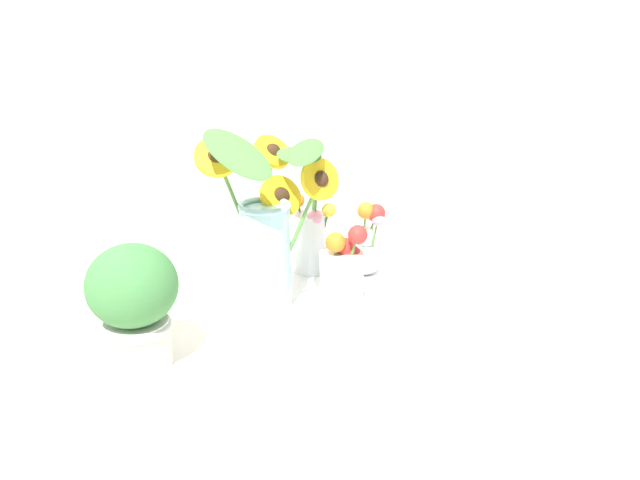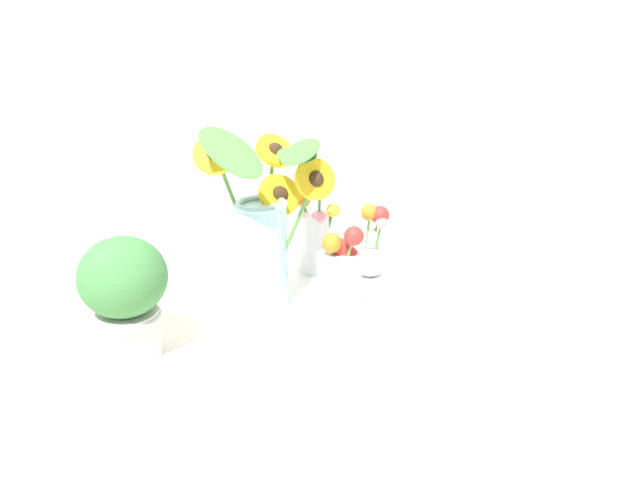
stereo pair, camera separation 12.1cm
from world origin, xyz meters
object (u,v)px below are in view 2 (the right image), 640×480
Objects in this scene: serving_tray at (320,295)px; vase_bulb_right at (371,248)px; mason_jar_sunflowers at (265,229)px; potted_plant at (125,292)px; vase_small_center at (340,270)px; vase_small_back at (315,230)px.

vase_bulb_right is (0.12, 0.02, 0.08)m from serving_tray.
mason_jar_sunflowers is 0.27m from potted_plant.
serving_tray is at bearing 101.05° from vase_small_center.
mason_jar_sunflowers reaches higher than vase_small_back.
potted_plant is at bearing -178.76° from vase_small_center.
vase_small_back is (0.02, 0.16, 0.03)m from vase_small_center.
serving_tray is at bearing -169.45° from vase_bulb_right.
vase_small_back is at bearing 22.79° from potted_plant.
vase_small_center is at bearing -78.95° from serving_tray.
mason_jar_sunflowers is 2.18× the size of vase_bulb_right.
vase_bulb_right reaches higher than vase_small_center.
mason_jar_sunflowers is 1.68× the size of potted_plant.
serving_tray is at bearing 7.06° from mason_jar_sunflowers.
serving_tray is 0.20m from mason_jar_sunflowers.
vase_small_back is (-0.10, 0.07, 0.03)m from vase_bulb_right.
vase_small_back reaches higher than vase_bulb_right.
vase_small_center is 0.99× the size of vase_bulb_right.
potted_plant is (-0.26, -0.06, -0.05)m from mason_jar_sunflowers.
vase_small_center is at bearing 1.24° from potted_plant.
serving_tray is 0.40m from potted_plant.
vase_small_back is (0.14, 0.11, -0.06)m from mason_jar_sunflowers.
vase_bulb_right is at bearing 10.55° from serving_tray.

